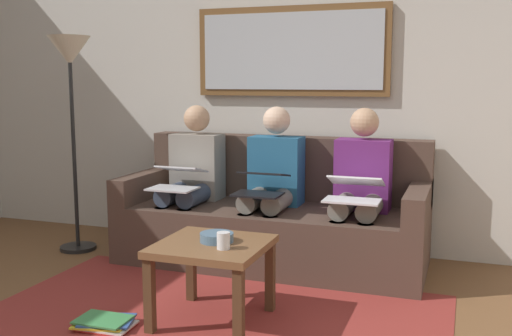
# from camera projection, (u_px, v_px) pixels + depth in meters

# --- Properties ---
(wall_rear) EXTENTS (6.00, 0.12, 2.60)m
(wall_rear) POSITION_uv_depth(u_px,v_px,m) (294.00, 84.00, 4.73)
(wall_rear) COLOR beige
(wall_rear) RESTS_ON ground_plane
(area_rug) EXTENTS (2.60, 1.80, 0.01)m
(area_rug) POSITION_uv_depth(u_px,v_px,m) (204.00, 323.00, 3.28)
(area_rug) COLOR maroon
(area_rug) RESTS_ON ground_plane
(couch) EXTENTS (2.20, 0.90, 0.90)m
(couch) POSITION_uv_depth(u_px,v_px,m) (275.00, 219.00, 4.42)
(couch) COLOR #4C382D
(couch) RESTS_ON ground_plane
(framed_mirror) EXTENTS (1.53, 0.05, 0.69)m
(framed_mirror) POSITION_uv_depth(u_px,v_px,m) (291.00, 51.00, 4.60)
(framed_mirror) COLOR brown
(coffee_table) EXTENTS (0.58, 0.58, 0.45)m
(coffee_table) POSITION_uv_depth(u_px,v_px,m) (212.00, 255.00, 3.27)
(coffee_table) COLOR brown
(coffee_table) RESTS_ON ground_plane
(cup) EXTENTS (0.07, 0.07, 0.09)m
(cup) POSITION_uv_depth(u_px,v_px,m) (223.00, 241.00, 3.13)
(cup) COLOR silver
(cup) RESTS_ON coffee_table
(bowl) EXTENTS (0.18, 0.18, 0.05)m
(bowl) POSITION_uv_depth(u_px,v_px,m) (217.00, 237.00, 3.27)
(bowl) COLOR slate
(bowl) RESTS_ON coffee_table
(person_left) EXTENTS (0.38, 0.58, 1.14)m
(person_left) POSITION_uv_depth(u_px,v_px,m) (361.00, 186.00, 4.10)
(person_left) COLOR #66236B
(person_left) RESTS_ON couch
(laptop_white) EXTENTS (0.36, 0.35, 0.15)m
(laptop_white) POSITION_uv_depth(u_px,v_px,m) (354.00, 189.00, 3.88)
(laptop_white) COLOR white
(person_middle) EXTENTS (0.38, 0.58, 1.14)m
(person_middle) POSITION_uv_depth(u_px,v_px,m) (272.00, 181.00, 4.31)
(person_middle) COLOR #235B84
(person_middle) RESTS_ON couch
(laptop_black) EXTENTS (0.32, 0.37, 0.15)m
(laptop_black) POSITION_uv_depth(u_px,v_px,m) (261.00, 183.00, 4.08)
(laptop_black) COLOR black
(person_right) EXTENTS (0.38, 0.58, 1.14)m
(person_right) POSITION_uv_depth(u_px,v_px,m) (192.00, 176.00, 4.52)
(person_right) COLOR gray
(person_right) RESTS_ON couch
(laptop_silver) EXTENTS (0.33, 0.38, 0.16)m
(laptop_silver) POSITION_uv_depth(u_px,v_px,m) (178.00, 177.00, 4.30)
(laptop_silver) COLOR silver
(magazine_stack) EXTENTS (0.34, 0.28, 0.05)m
(magazine_stack) POSITION_uv_depth(u_px,v_px,m) (105.00, 323.00, 3.22)
(magazine_stack) COLOR red
(magazine_stack) RESTS_ON ground_plane
(standing_lamp) EXTENTS (0.32, 0.32, 1.66)m
(standing_lamp) POSITION_uv_depth(u_px,v_px,m) (70.00, 75.00, 4.53)
(standing_lamp) COLOR black
(standing_lamp) RESTS_ON ground_plane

